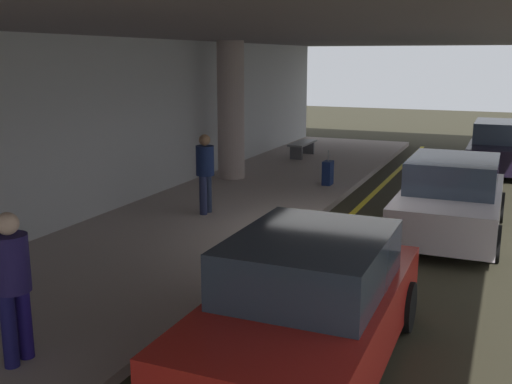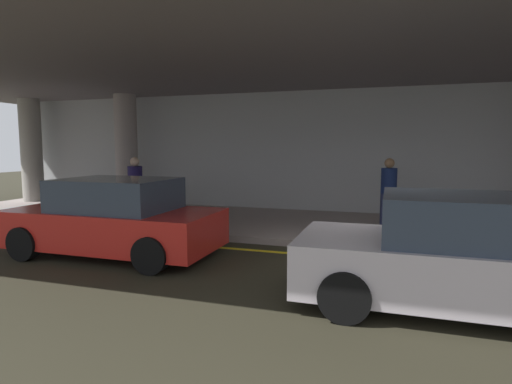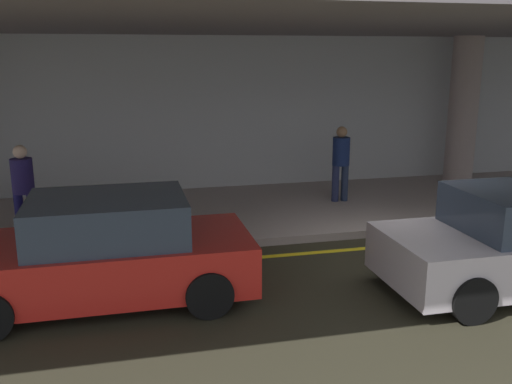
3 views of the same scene
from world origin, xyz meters
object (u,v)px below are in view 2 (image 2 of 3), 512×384
(traveler_with_luggage, at_px, (135,184))
(support_column_left_mid, at_px, (126,151))
(car_red, at_px, (115,219))
(car_silver, at_px, (461,256))
(trash_bin_steel, at_px, (115,199))
(support_column_far_left, at_px, (31,150))
(person_waiting_for_ride, at_px, (389,188))

(traveler_with_luggage, bearing_deg, support_column_left_mid, -44.75)
(car_red, bearing_deg, car_silver, 171.96)
(car_red, xyz_separation_m, trash_bin_steel, (-2.67, 3.60, -0.14))
(support_column_far_left, distance_m, traveler_with_luggage, 6.31)
(support_column_far_left, xyz_separation_m, car_red, (7.26, -5.07, -1.26))
(car_silver, xyz_separation_m, trash_bin_steel, (-8.63, 4.54, -0.14))
(person_waiting_for_ride, distance_m, trash_bin_steel, 7.73)
(support_column_far_left, height_order, trash_bin_steel, support_column_far_left)
(car_silver, bearing_deg, traveler_with_luggage, 151.50)
(car_silver, bearing_deg, support_column_left_mid, 145.37)
(car_red, distance_m, person_waiting_for_ride, 6.39)
(support_column_left_mid, distance_m, trash_bin_steel, 2.11)
(traveler_with_luggage, distance_m, person_waiting_for_ride, 6.55)
(support_column_far_left, height_order, person_waiting_for_ride, support_column_far_left)
(person_waiting_for_ride, bearing_deg, car_silver, 63.39)
(support_column_far_left, bearing_deg, car_silver, -24.46)
(car_red, xyz_separation_m, car_silver, (5.96, -0.94, 0.00))
(car_red, relative_size, car_silver, 1.00)
(car_silver, bearing_deg, car_red, 169.49)
(support_column_left_mid, relative_size, person_waiting_for_ride, 2.17)
(support_column_left_mid, distance_m, car_silver, 11.07)
(support_column_far_left, xyz_separation_m, person_waiting_for_ride, (12.29, -1.15, -0.86))
(car_red, bearing_deg, support_column_left_mid, -56.33)
(traveler_with_luggage, height_order, trash_bin_steel, traveler_with_luggage)
(car_red, xyz_separation_m, person_waiting_for_ride, (5.03, 3.91, 0.40))
(car_red, height_order, traveler_with_luggage, traveler_with_luggage)
(support_column_left_mid, height_order, trash_bin_steel, support_column_left_mid)
(support_column_far_left, relative_size, trash_bin_steel, 4.29)
(support_column_far_left, bearing_deg, support_column_left_mid, 0.00)
(person_waiting_for_ride, bearing_deg, support_column_left_mid, -45.30)
(traveler_with_luggage, xyz_separation_m, trash_bin_steel, (-1.25, 0.78, -0.54))
(support_column_left_mid, bearing_deg, traveler_with_luggage, -50.86)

